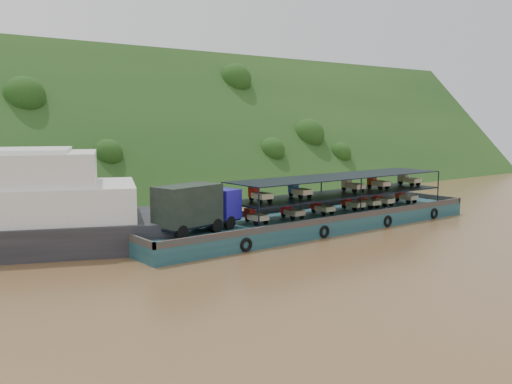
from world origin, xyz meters
TOP-DOWN VIEW (x-y plane):
  - ground at (0.00, 0.00)m, footprint 160.00×160.00m
  - hillside at (0.00, 36.00)m, footprint 140.00×39.60m
  - cargo_barge at (0.11, -0.82)m, footprint 35.00×7.18m

SIDE VIEW (x-z plane):
  - ground at x=0.00m, z-range 0.00..0.00m
  - hillside at x=0.00m, z-range -19.80..19.80m
  - cargo_barge at x=0.11m, z-range -1.22..3.63m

